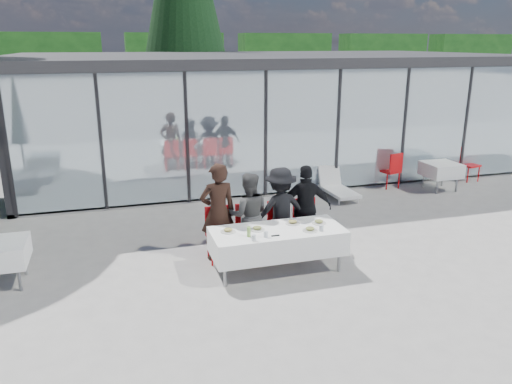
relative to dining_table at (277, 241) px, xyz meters
The scene contains 24 objects.
ground 0.55m from the dining_table, 67.93° to the left, with size 90.00×90.00×0.00m, color gray.
pavilion 8.68m from the dining_table, 76.08° to the left, with size 14.80×8.80×3.44m.
treeline 28.24m from the dining_table, 93.97° to the left, with size 62.50×2.00×4.40m.
dining_table is the anchor object (origin of this frame).
diner_a 1.20m from the dining_table, 138.64° to the left, with size 0.65×0.65×1.79m, color black.
diner_chair_a 1.14m from the dining_table, 139.00° to the left, with size 0.44×0.44×0.97m.
diner_b 0.85m from the dining_table, 111.62° to the left, with size 0.76×0.76×1.57m, color #4D4D4D.
diner_chair_b 0.81m from the dining_table, 111.87° to the left, with size 0.44×0.44×0.97m.
diner_c 0.87m from the dining_table, 67.66° to the left, with size 1.05×1.05×1.62m, color black.
diner_chair_c 0.81m from the dining_table, 67.41° to the left, with size 0.44×0.44×0.97m.
diner_d 1.15m from the dining_table, 42.80° to the left, with size 0.96×0.96×1.63m, color black.
diner_chair_d 1.11m from the dining_table, 42.44° to the left, with size 0.44×0.44×0.97m.
plate_a 0.87m from the dining_table, behind, with size 0.25×0.25×0.07m.
plate_b 0.42m from the dining_table, 167.53° to the left, with size 0.25×0.25×0.07m.
plate_c 0.46m from the dining_table, 29.06° to the left, with size 0.25×0.25×0.07m.
plate_d 0.83m from the dining_table, ahead, with size 0.25×0.25×0.07m.
plate_extra 0.60m from the dining_table, 22.87° to the right, with size 0.25×0.25×0.07m.
juice_bottle 0.65m from the dining_table, 162.44° to the right, with size 0.06×0.06×0.17m, color #80B34A.
drinking_glasses 0.41m from the dining_table, 98.39° to the right, with size 1.28×0.17×0.10m.
folded_eyeglasses 0.37m from the dining_table, 115.28° to the right, with size 0.14×0.03×0.01m, color black.
spare_table_right 6.67m from the dining_table, 30.79° to the left, with size 0.86×0.86×0.74m.
spare_chair_a 8.17m from the dining_table, 29.88° to the left, with size 0.53×0.53×0.97m.
spare_chair_b 6.04m from the dining_table, 40.55° to the left, with size 0.53×0.53×0.97m.
lounger 4.65m from the dining_table, 52.44° to the left, with size 0.66×1.36×0.72m.
Camera 1 is at (-2.62, -7.60, 3.79)m, focal length 35.00 mm.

